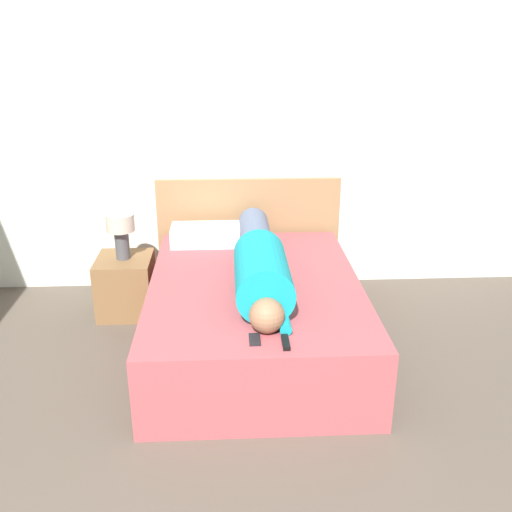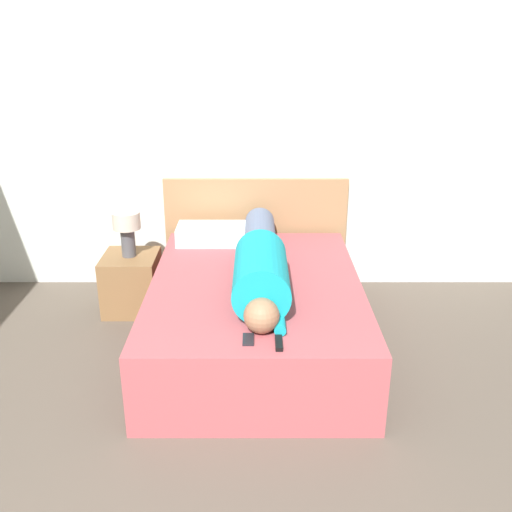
{
  "view_description": "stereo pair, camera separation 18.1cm",
  "coord_description": "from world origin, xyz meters",
  "px_view_note": "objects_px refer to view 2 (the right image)",
  "views": [
    {
      "loc": [
        0.01,
        -1.18,
        2.16
      ],
      "look_at": [
        0.19,
        2.3,
        0.77
      ],
      "focal_mm": 40.0,
      "sensor_mm": 36.0,
      "label": 1
    },
    {
      "loc": [
        0.19,
        -1.19,
        2.16
      ],
      "look_at": [
        0.19,
        2.3,
        0.77
      ],
      "focal_mm": 40.0,
      "sensor_mm": 36.0,
      "label": 2
    }
  ],
  "objects_px": {
    "table_lamp": "(127,227)",
    "pillow_near_headboard": "(212,234)",
    "person_lying": "(261,263)",
    "tv_remote": "(279,343)",
    "cell_phone": "(249,339)",
    "nightstand": "(132,283)",
    "bed": "(256,314)"
  },
  "relations": [
    {
      "from": "person_lying",
      "to": "pillow_near_headboard",
      "type": "bearing_deg",
      "value": 115.84
    },
    {
      "from": "table_lamp",
      "to": "tv_remote",
      "type": "bearing_deg",
      "value": -52.27
    },
    {
      "from": "nightstand",
      "to": "table_lamp",
      "type": "xyz_separation_m",
      "value": [
        -0.0,
        0.0,
        0.48
      ]
    },
    {
      "from": "person_lying",
      "to": "cell_phone",
      "type": "bearing_deg",
      "value": -95.6
    },
    {
      "from": "nightstand",
      "to": "pillow_near_headboard",
      "type": "height_order",
      "value": "pillow_near_headboard"
    },
    {
      "from": "table_lamp",
      "to": "cell_phone",
      "type": "xyz_separation_m",
      "value": [
        0.97,
        -1.43,
        -0.18
      ]
    },
    {
      "from": "tv_remote",
      "to": "table_lamp",
      "type": "bearing_deg",
      "value": 127.73
    },
    {
      "from": "table_lamp",
      "to": "pillow_near_headboard",
      "type": "distance_m",
      "value": 0.68
    },
    {
      "from": "bed",
      "to": "person_lying",
      "type": "xyz_separation_m",
      "value": [
        0.03,
        -0.04,
        0.42
      ]
    },
    {
      "from": "person_lying",
      "to": "cell_phone",
      "type": "distance_m",
      "value": 0.79
    },
    {
      "from": "table_lamp",
      "to": "person_lying",
      "type": "xyz_separation_m",
      "value": [
        1.05,
        -0.65,
        -0.04
      ]
    },
    {
      "from": "table_lamp",
      "to": "bed",
      "type": "bearing_deg",
      "value": -31.06
    },
    {
      "from": "bed",
      "to": "tv_remote",
      "type": "distance_m",
      "value": 0.92
    },
    {
      "from": "tv_remote",
      "to": "cell_phone",
      "type": "relative_size",
      "value": 1.15
    },
    {
      "from": "pillow_near_headboard",
      "to": "cell_phone",
      "type": "distance_m",
      "value": 1.64
    },
    {
      "from": "nightstand",
      "to": "cell_phone",
      "type": "distance_m",
      "value": 1.75
    },
    {
      "from": "pillow_near_headboard",
      "to": "cell_phone",
      "type": "bearing_deg",
      "value": -78.57
    },
    {
      "from": "bed",
      "to": "tv_remote",
      "type": "xyz_separation_m",
      "value": [
        0.13,
        -0.87,
        0.27
      ]
    },
    {
      "from": "bed",
      "to": "pillow_near_headboard",
      "type": "relative_size",
      "value": 3.62
    },
    {
      "from": "cell_phone",
      "to": "table_lamp",
      "type": "bearing_deg",
      "value": 124.28
    },
    {
      "from": "person_lying",
      "to": "cell_phone",
      "type": "xyz_separation_m",
      "value": [
        -0.08,
        -0.78,
        -0.15
      ]
    },
    {
      "from": "table_lamp",
      "to": "tv_remote",
      "type": "distance_m",
      "value": 1.88
    },
    {
      "from": "nightstand",
      "to": "pillow_near_headboard",
      "type": "distance_m",
      "value": 0.76
    },
    {
      "from": "table_lamp",
      "to": "pillow_near_headboard",
      "type": "bearing_deg",
      "value": 14.89
    },
    {
      "from": "bed",
      "to": "person_lying",
      "type": "relative_size",
      "value": 1.13
    },
    {
      "from": "table_lamp",
      "to": "pillow_near_headboard",
      "type": "relative_size",
      "value": 0.65
    },
    {
      "from": "table_lamp",
      "to": "pillow_near_headboard",
      "type": "height_order",
      "value": "table_lamp"
    },
    {
      "from": "person_lying",
      "to": "table_lamp",
      "type": "bearing_deg",
      "value": 148.13
    },
    {
      "from": "nightstand",
      "to": "tv_remote",
      "type": "relative_size",
      "value": 3.14
    },
    {
      "from": "pillow_near_headboard",
      "to": "tv_remote",
      "type": "relative_size",
      "value": 3.73
    },
    {
      "from": "nightstand",
      "to": "tv_remote",
      "type": "xyz_separation_m",
      "value": [
        1.14,
        -1.48,
        0.3
      ]
    },
    {
      "from": "table_lamp",
      "to": "person_lying",
      "type": "relative_size",
      "value": 0.21
    }
  ]
}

